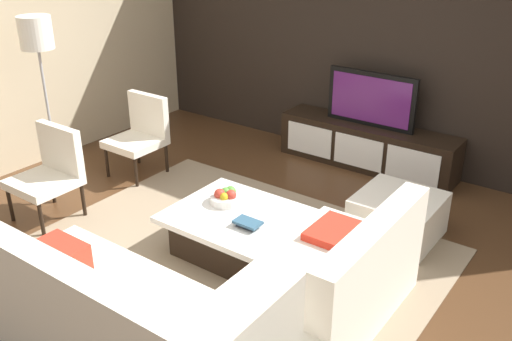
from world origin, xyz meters
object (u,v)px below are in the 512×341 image
(television, at_px, (371,99))
(sectional_couch, at_px, (214,310))
(media_console, at_px, (367,146))
(ottoman, at_px, (398,217))
(fruit_bowl, at_px, (226,197))
(book_stack, at_px, (248,223))
(floor_lamp, at_px, (37,44))
(accent_chair_near, at_px, (51,168))
(accent_chair_far, at_px, (141,131))
(coffee_table, at_px, (236,232))

(television, distance_m, sectional_couch, 3.36)
(media_console, height_order, ottoman, media_console)
(fruit_bowl, relative_size, book_stack, 1.28)
(floor_lamp, relative_size, fruit_bowl, 6.26)
(accent_chair_near, distance_m, floor_lamp, 1.28)
(sectional_couch, distance_m, accent_chair_near, 2.46)
(television, height_order, book_stack, television)
(media_console, relative_size, sectional_couch, 0.90)
(fruit_bowl, bearing_deg, floor_lamp, -177.48)
(floor_lamp, relative_size, accent_chair_far, 2.02)
(coffee_table, relative_size, floor_lamp, 0.61)
(media_console, relative_size, television, 2.00)
(television, bearing_deg, coffee_table, -92.49)
(accent_chair_near, height_order, floor_lamp, floor_lamp)
(television, xyz_separation_m, accent_chair_far, (-1.95, -1.59, -0.31))
(sectional_couch, xyz_separation_m, ottoman, (0.41, 2.04, -0.10))
(media_console, relative_size, ottoman, 2.92)
(media_console, relative_size, accent_chair_far, 2.35)
(sectional_couch, xyz_separation_m, floor_lamp, (-3.04, 0.99, 1.19))
(television, height_order, floor_lamp, floor_lamp)
(coffee_table, relative_size, accent_chair_near, 1.22)
(fruit_bowl, distance_m, book_stack, 0.45)
(media_console, relative_size, coffee_table, 1.92)
(television, relative_size, accent_chair_near, 1.17)
(accent_chair_far, bearing_deg, media_console, 40.08)
(sectional_couch, height_order, fruit_bowl, sectional_couch)
(coffee_table, bearing_deg, fruit_bowl, 150.95)
(media_console, relative_size, floor_lamp, 1.16)
(media_console, height_order, fruit_bowl, fruit_bowl)
(sectional_couch, distance_m, fruit_bowl, 1.34)
(media_console, bearing_deg, floor_lamp, -137.94)
(coffee_table, distance_m, fruit_bowl, 0.31)
(ottoman, bearing_deg, accent_chair_far, -173.14)
(accent_chair_near, relative_size, accent_chair_far, 1.00)
(television, bearing_deg, book_stack, -87.27)
(sectional_couch, xyz_separation_m, coffee_table, (-0.59, 0.99, -0.09))
(floor_lamp, bearing_deg, accent_chair_near, -36.99)
(television, bearing_deg, floor_lamp, -137.94)
(television, relative_size, sectional_couch, 0.45)
(ottoman, bearing_deg, floor_lamp, -163.05)
(television, bearing_deg, media_console, -90.00)
(fruit_bowl, distance_m, accent_chair_far, 1.78)
(accent_chair_near, height_order, fruit_bowl, accent_chair_near)
(television, xyz_separation_m, floor_lamp, (-2.55, -2.30, 0.69))
(coffee_table, height_order, ottoman, ottoman)
(coffee_table, bearing_deg, floor_lamp, -179.99)
(accent_chair_far, bearing_deg, ottoman, 7.83)
(media_console, bearing_deg, fruit_bowl, -97.23)
(media_console, bearing_deg, television, 90.00)
(ottoman, height_order, book_stack, book_stack)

